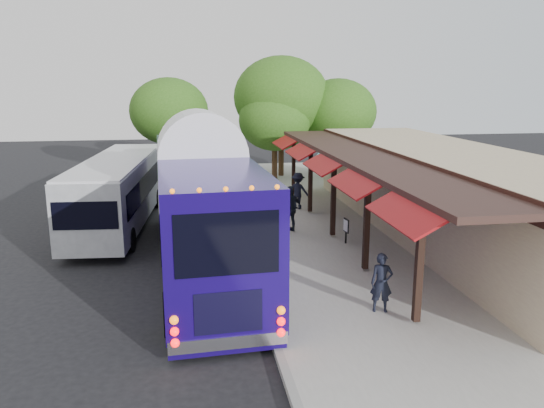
{
  "coord_description": "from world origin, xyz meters",
  "views": [
    {
      "loc": [
        -1.88,
        -15.88,
        6.21
      ],
      "look_at": [
        1.16,
        3.09,
        1.8
      ],
      "focal_mm": 35.0,
      "sensor_mm": 36.0,
      "label": 1
    }
  ],
  "objects_px": {
    "ped_a": "(382,283)",
    "sign_board": "(346,227)",
    "city_bus": "(119,189)",
    "ped_d": "(298,191)",
    "coach_bus": "(202,202)",
    "ped_b": "(252,215)",
    "ped_c": "(290,209)"
  },
  "relations": [
    {
      "from": "coach_bus",
      "to": "city_bus",
      "type": "distance_m",
      "value": 6.99
    },
    {
      "from": "coach_bus",
      "to": "city_bus",
      "type": "height_order",
      "value": "coach_bus"
    },
    {
      "from": "coach_bus",
      "to": "ped_b",
      "type": "bearing_deg",
      "value": 51.59
    },
    {
      "from": "ped_a",
      "to": "coach_bus",
      "type": "bearing_deg",
      "value": 148.19
    },
    {
      "from": "ped_a",
      "to": "sign_board",
      "type": "bearing_deg",
      "value": 96.26
    },
    {
      "from": "coach_bus",
      "to": "city_bus",
      "type": "bearing_deg",
      "value": 116.79
    },
    {
      "from": "coach_bus",
      "to": "sign_board",
      "type": "height_order",
      "value": "coach_bus"
    },
    {
      "from": "sign_board",
      "to": "city_bus",
      "type": "bearing_deg",
      "value": 145.56
    },
    {
      "from": "coach_bus",
      "to": "sign_board",
      "type": "distance_m",
      "value": 5.84
    },
    {
      "from": "ped_a",
      "to": "ped_d",
      "type": "relative_size",
      "value": 0.91
    },
    {
      "from": "ped_b",
      "to": "ped_c",
      "type": "relative_size",
      "value": 0.93
    },
    {
      "from": "coach_bus",
      "to": "ped_a",
      "type": "distance_m",
      "value": 6.78
    },
    {
      "from": "city_bus",
      "to": "ped_d",
      "type": "distance_m",
      "value": 8.43
    },
    {
      "from": "ped_d",
      "to": "coach_bus",
      "type": "bearing_deg",
      "value": 86.91
    },
    {
      "from": "coach_bus",
      "to": "ped_c",
      "type": "height_order",
      "value": "coach_bus"
    },
    {
      "from": "ped_b",
      "to": "ped_c",
      "type": "bearing_deg",
      "value": -154.0
    },
    {
      "from": "ped_a",
      "to": "ped_d",
      "type": "xyz_separation_m",
      "value": [
        0.25,
        12.1,
        0.08
      ]
    },
    {
      "from": "ped_a",
      "to": "ped_c",
      "type": "xyz_separation_m",
      "value": [
        -0.9,
        8.17,
        0.15
      ]
    },
    {
      "from": "ped_c",
      "to": "sign_board",
      "type": "xyz_separation_m",
      "value": [
        1.78,
        -2.02,
        -0.3
      ]
    },
    {
      "from": "coach_bus",
      "to": "ped_d",
      "type": "xyz_separation_m",
      "value": [
        4.85,
        7.3,
        -1.23
      ]
    },
    {
      "from": "ped_b",
      "to": "ped_d",
      "type": "bearing_deg",
      "value": -112.46
    },
    {
      "from": "ped_a",
      "to": "sign_board",
      "type": "relative_size",
      "value": 1.66
    },
    {
      "from": "city_bus",
      "to": "ped_b",
      "type": "height_order",
      "value": "city_bus"
    },
    {
      "from": "city_bus",
      "to": "ped_a",
      "type": "xyz_separation_m",
      "value": [
        8.07,
        -10.84,
        -0.7
      ]
    },
    {
      "from": "ped_a",
      "to": "ped_d",
      "type": "height_order",
      "value": "ped_d"
    },
    {
      "from": "ped_d",
      "to": "ped_b",
      "type": "bearing_deg",
      "value": 88.1
    },
    {
      "from": "ped_c",
      "to": "sign_board",
      "type": "bearing_deg",
      "value": 105.02
    },
    {
      "from": "ped_a",
      "to": "sign_board",
      "type": "distance_m",
      "value": 6.22
    },
    {
      "from": "sign_board",
      "to": "ped_d",
      "type": "bearing_deg",
      "value": 89.32
    },
    {
      "from": "coach_bus",
      "to": "city_bus",
      "type": "xyz_separation_m",
      "value": [
        -3.47,
        6.04,
        -0.62
      ]
    },
    {
      "from": "ped_b",
      "to": "sign_board",
      "type": "xyz_separation_m",
      "value": [
        3.44,
        -1.54,
        -0.23
      ]
    },
    {
      "from": "ped_c",
      "to": "sign_board",
      "type": "relative_size",
      "value": 1.96
    }
  ]
}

